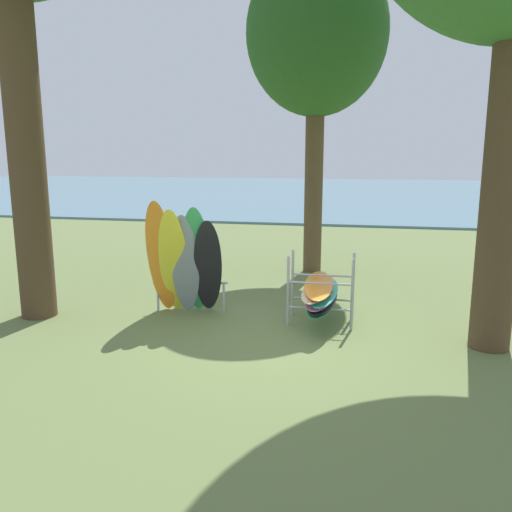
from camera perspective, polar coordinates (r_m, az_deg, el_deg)
ground_plane at (r=8.65m, az=1.03°, el=-9.08°), size 80.00×80.00×0.00m
lake_water at (r=39.50m, az=9.47°, el=6.88°), size 80.00×36.00×0.10m
tree_mid_behind at (r=13.42m, az=6.65°, el=22.71°), size 3.34×3.34×7.68m
leaning_board_pile at (r=9.72m, az=-7.84°, el=-0.73°), size 1.48×1.15×2.20m
board_storage_rack at (r=9.38m, az=7.08°, el=-4.01°), size 1.15×2.13×1.25m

